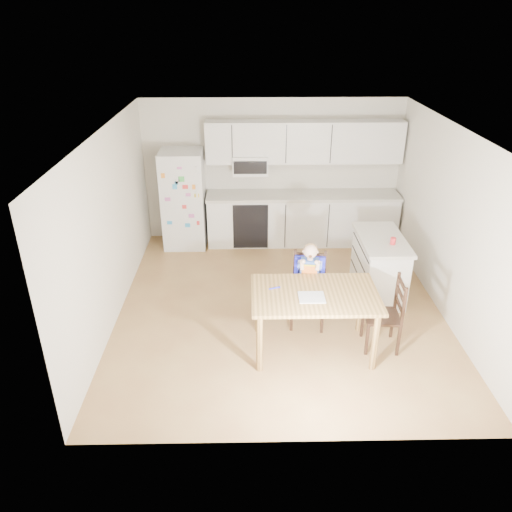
{
  "coord_description": "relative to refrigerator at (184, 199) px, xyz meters",
  "views": [
    {
      "loc": [
        -0.45,
        -6.07,
        3.82
      ],
      "look_at": [
        -0.34,
        -0.4,
        1.0
      ],
      "focal_mm": 35.0,
      "sensor_mm": 36.0,
      "label": 1
    }
  ],
  "objects": [
    {
      "name": "napkin",
      "position": [
        1.84,
        -3.26,
        -0.04
      ],
      "size": [
        0.3,
        0.26,
        0.01
      ],
      "primitive_type": "cube",
      "color": "#A0A0A5",
      "rests_on": "dining_table"
    },
    {
      "name": "chair_booster",
      "position": [
        1.9,
        -2.54,
        -0.14
      ],
      "size": [
        0.5,
        0.5,
        1.17
      ],
      "rotation": [
        0.0,
        0.0,
        -0.14
      ],
      "color": "black",
      "rests_on": "ground"
    },
    {
      "name": "chair_side",
      "position": [
        2.84,
        -3.11,
        -0.31
      ],
      "size": [
        0.44,
        0.44,
        0.95
      ],
      "rotation": [
        0.0,
        0.0,
        -1.63
      ],
      "color": "black",
      "rests_on": "ground"
    },
    {
      "name": "dining_table",
      "position": [
        1.9,
        -3.15,
        -0.15
      ],
      "size": [
        1.51,
        0.97,
        0.81
      ],
      "color": "brown",
      "rests_on": "ground"
    },
    {
      "name": "room",
      "position": [
        1.55,
        -1.67,
        0.4
      ],
      "size": [
        4.52,
        5.01,
        2.51
      ],
      "color": "#8E5E38",
      "rests_on": "ground"
    },
    {
      "name": "red_cup",
      "position": [
        3.12,
        -2.0,
        0.09
      ],
      "size": [
        0.08,
        0.08,
        0.1
      ],
      "primitive_type": "cylinder",
      "color": "red",
      "rests_on": "kitchen_island"
    },
    {
      "name": "kitchen_island",
      "position": [
        3.02,
        -1.79,
        -0.4
      ],
      "size": [
        0.63,
        1.21,
        0.89
      ],
      "color": "silver",
      "rests_on": "ground"
    },
    {
      "name": "kitchen_run",
      "position": [
        2.05,
        0.09,
        0.03
      ],
      "size": [
        3.37,
        0.62,
        2.15
      ],
      "color": "silver",
      "rests_on": "ground"
    },
    {
      "name": "toddler_spoon",
      "position": [
        1.41,
        -3.05,
        -0.04
      ],
      "size": [
        0.12,
        0.06,
        0.02
      ],
      "primitive_type": "cylinder",
      "rotation": [
        0.0,
        1.57,
        0.35
      ],
      "color": "#2124C7",
      "rests_on": "dining_table"
    },
    {
      "name": "refrigerator",
      "position": [
        0.0,
        0.0,
        0.0
      ],
      "size": [
        0.72,
        0.7,
        1.7
      ],
      "primitive_type": "cube",
      "color": "silver",
      "rests_on": "ground"
    }
  ]
}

